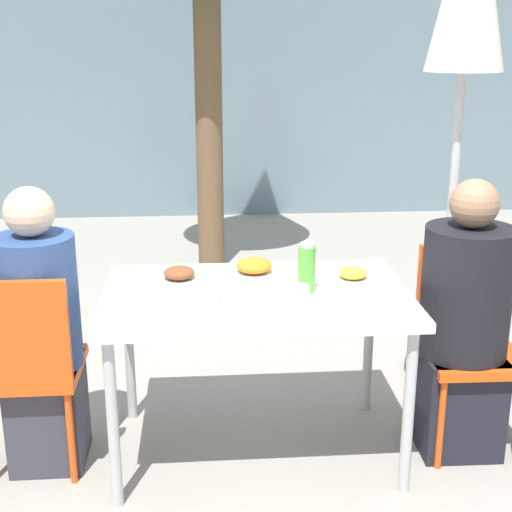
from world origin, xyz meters
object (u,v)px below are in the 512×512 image
(bottle, at_px, (307,268))
(salad_bowl, at_px, (199,295))
(chair_left, at_px, (25,359))
(person_right, at_px, (463,328))
(person_left, at_px, (41,338))
(chair_right, at_px, (467,331))
(drinking_cup, at_px, (300,297))

(bottle, relative_size, salad_bowl, 1.23)
(chair_left, bearing_deg, person_right, 1.96)
(person_left, relative_size, chair_right, 1.36)
(person_left, bearing_deg, chair_left, -121.92)
(salad_bowl, bearing_deg, bottle, 11.00)
(person_left, distance_m, drinking_cup, 1.06)
(chair_right, bearing_deg, drinking_cup, 19.88)
(salad_bowl, bearing_deg, drinking_cup, -14.48)
(drinking_cup, xyz_separation_m, salad_bowl, (-0.38, 0.10, -0.02))
(chair_left, xyz_separation_m, person_right, (1.78, 0.06, 0.05))
(chair_left, height_order, drinking_cup, chair_left)
(person_left, relative_size, drinking_cup, 12.93)
(drinking_cup, bearing_deg, chair_left, 173.74)
(person_right, bearing_deg, person_left, 0.63)
(bottle, distance_m, drinking_cup, 0.20)
(person_left, xyz_separation_m, bottle, (1.07, -0.01, 0.27))
(chair_right, relative_size, salad_bowl, 5.18)
(person_left, relative_size, person_right, 0.99)
(bottle, bearing_deg, chair_right, 6.00)
(chair_left, distance_m, chair_right, 1.84)
(person_right, relative_size, salad_bowl, 7.11)
(chair_left, distance_m, salad_bowl, 0.73)
(person_right, height_order, salad_bowl, person_right)
(chair_right, distance_m, person_right, 0.11)
(person_left, xyz_separation_m, salad_bowl, (0.64, -0.10, 0.20))
(chair_right, xyz_separation_m, salad_bowl, (-1.15, -0.16, 0.26))
(person_left, xyz_separation_m, drinking_cup, (1.02, -0.20, 0.22))
(chair_right, bearing_deg, person_right, 58.08)
(person_right, height_order, bottle, person_right)
(chair_left, bearing_deg, bottle, 3.34)
(person_right, bearing_deg, chair_left, 3.23)
(person_right, height_order, drinking_cup, person_right)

